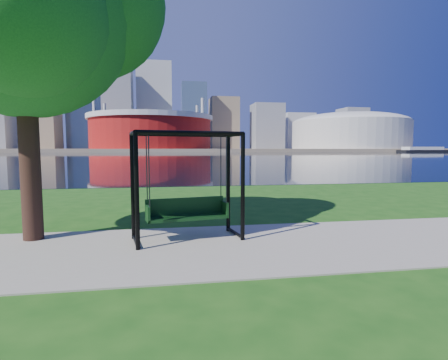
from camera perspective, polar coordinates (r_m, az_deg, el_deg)
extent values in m
plane|color=#1E5114|center=(8.35, -1.65, -10.04)|extent=(900.00, 900.00, 0.00)
cube|color=#9E937F|center=(7.87, -1.14, -10.88)|extent=(120.00, 4.00, 0.03)
cube|color=black|center=(110.01, -9.04, 3.97)|extent=(900.00, 180.00, 0.02)
cube|color=#937F60|center=(313.98, -9.43, 4.89)|extent=(900.00, 228.00, 2.00)
cylinder|color=maroon|center=(243.38, -11.78, 7.61)|extent=(80.00, 80.00, 22.00)
cylinder|color=silver|center=(243.99, -11.83, 9.84)|extent=(83.00, 83.00, 3.00)
cylinder|color=silver|center=(263.55, -4.40, 8.60)|extent=(2.00, 2.00, 32.00)
cylinder|color=silver|center=(265.76, -18.83, 8.31)|extent=(2.00, 2.00, 32.00)
cylinder|color=silver|center=(228.39, -20.37, 8.82)|extent=(2.00, 2.00, 32.00)
cylinder|color=silver|center=(225.82, -3.51, 9.18)|extent=(2.00, 2.00, 32.00)
cylinder|color=beige|center=(278.68, 19.80, 6.89)|extent=(84.00, 84.00, 20.00)
ellipsoid|color=beige|center=(279.14, 19.85, 8.73)|extent=(84.00, 84.00, 15.12)
cube|color=#998466|center=(326.42, -27.82, 12.30)|extent=(26.00, 26.00, 88.00)
cube|color=slate|center=(343.31, -21.63, 12.74)|extent=(30.00, 24.00, 95.00)
cube|color=gray|center=(317.41, -16.91, 11.43)|extent=(24.00, 24.00, 72.00)
cube|color=silver|center=(345.40, -11.24, 11.69)|extent=(32.00, 28.00, 80.00)
cube|color=slate|center=(320.35, -4.96, 10.31)|extent=(22.00, 22.00, 58.00)
cube|color=#998466|center=(338.51, -0.03, 9.21)|extent=(26.00, 26.00, 48.00)
cube|color=gray|center=(337.62, 7.04, 8.67)|extent=(28.00, 24.00, 42.00)
cube|color=silver|center=(374.08, 11.87, 7.79)|extent=(30.00, 26.00, 36.00)
cube|color=gray|center=(377.62, 20.15, 7.87)|extent=(24.00, 24.00, 40.00)
cube|color=#998466|center=(411.11, 23.97, 6.93)|extent=(26.00, 26.00, 32.00)
sphere|color=#998466|center=(336.11, -28.18, 20.34)|extent=(10.00, 10.00, 10.00)
cylinder|color=black|center=(7.59, -14.06, -1.98)|extent=(0.11, 0.11, 2.53)
cylinder|color=black|center=(8.18, 3.08, -1.33)|extent=(0.11, 0.11, 2.53)
cylinder|color=black|center=(8.57, -14.69, -1.19)|extent=(0.11, 0.11, 2.53)
cylinder|color=black|center=(9.10, 0.70, -0.66)|extent=(0.11, 0.11, 2.53)
cylinder|color=black|center=(7.75, -5.24, 7.67)|extent=(2.40, 0.51, 0.10)
cylinder|color=black|center=(8.71, -6.86, 7.38)|extent=(2.40, 0.51, 0.10)
cylinder|color=black|center=(8.04, -14.60, 7.44)|extent=(0.27, 0.99, 0.10)
cylinder|color=black|center=(8.30, -14.21, -9.66)|extent=(0.25, 0.99, 0.08)
cylinder|color=black|center=(8.59, 1.85, 7.44)|extent=(0.27, 0.99, 0.10)
cylinder|color=black|center=(8.84, 1.80, -8.59)|extent=(0.25, 0.99, 0.08)
cube|color=black|center=(8.39, -5.97, -6.14)|extent=(1.98, 0.82, 0.07)
cube|color=black|center=(8.55, -6.32, -4.27)|extent=(1.91, 0.38, 0.42)
cube|color=black|center=(8.20, -12.34, -5.40)|extent=(0.14, 0.50, 0.37)
cube|color=black|center=(8.62, 0.07, -4.76)|extent=(0.14, 0.50, 0.37)
cylinder|color=#303034|center=(7.88, -12.13, 1.33)|extent=(0.03, 0.03, 1.60)
cylinder|color=#303034|center=(8.30, 0.40, 1.64)|extent=(0.03, 0.03, 1.60)
cylinder|color=#303034|center=(8.28, -12.49, 1.50)|extent=(0.03, 0.03, 1.60)
cylinder|color=#303034|center=(8.69, -0.51, 1.79)|extent=(0.03, 0.03, 1.60)
cylinder|color=black|center=(9.37, -29.22, 5.03)|extent=(0.45, 0.45, 4.55)
sphere|color=#1B5C1F|center=(9.90, -30.08, 23.28)|extent=(4.96, 4.96, 4.96)
sphere|color=#1B5C1F|center=(10.27, -21.05, 25.35)|extent=(3.72, 3.72, 3.72)
sphere|color=#1B5C1F|center=(8.59, -29.97, 22.61)|extent=(3.31, 3.31, 3.31)
cube|color=black|center=(250.85, 29.69, 4.15)|extent=(32.77, 11.51, 1.28)
cube|color=white|center=(250.85, 29.70, 4.51)|extent=(26.23, 9.31, 1.93)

